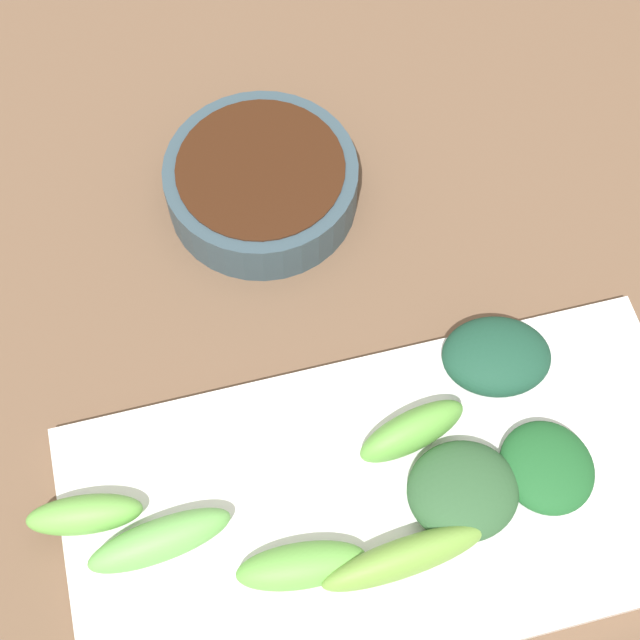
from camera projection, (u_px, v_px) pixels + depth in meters
name	position (u px, v px, depth m)	size (l,w,h in m)	color
tabletop	(312.00, 419.00, 0.59)	(2.10, 2.10, 0.02)	brown
sauce_bowl	(262.00, 182.00, 0.64)	(0.13, 0.13, 0.04)	#334752
serving_plate	(387.00, 503.00, 0.55)	(0.18, 0.38, 0.01)	white
broccoli_leafy_1	(494.00, 349.00, 0.58)	(0.05, 0.07, 0.03)	#1B4633
broccoli_stalk_2	(404.00, 558.00, 0.52)	(0.02, 0.10, 0.03)	#70A23F
broccoli_leafy_3	(463.00, 491.00, 0.54)	(0.06, 0.07, 0.02)	#2E5732
broccoli_stalk_4	(301.00, 566.00, 0.52)	(0.03, 0.07, 0.02)	#63AA45
broccoli_stalk_5	(412.00, 431.00, 0.55)	(0.02, 0.07, 0.03)	#62AB42
broccoli_stalk_6	(85.00, 515.00, 0.53)	(0.02, 0.07, 0.02)	#6AB149
broccoli_leafy_7	(547.00, 467.00, 0.55)	(0.06, 0.05, 0.02)	#1E5A29
broccoli_stalk_8	(160.00, 540.00, 0.53)	(0.02, 0.08, 0.02)	#6AB554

